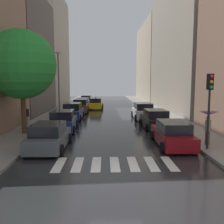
% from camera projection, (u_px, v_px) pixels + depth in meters
% --- Properties ---
extents(ground_plane, '(28.00, 72.00, 0.04)m').
position_uv_depth(ground_plane, '(108.00, 111.00, 33.66)').
color(ground_plane, '#252527').
extents(sidewalk_left, '(3.00, 72.00, 0.15)m').
position_uv_depth(sidewalk_left, '(61.00, 111.00, 33.46)').
color(sidewalk_left, gray).
rests_on(sidewalk_left, ground).
extents(sidewalk_right, '(3.00, 72.00, 0.15)m').
position_uv_depth(sidewalk_right, '(155.00, 110.00, 33.84)').
color(sidewalk_right, gray).
rests_on(sidewalk_right, ground).
extents(crosswalk_stripes, '(5.85, 2.20, 0.01)m').
position_uv_depth(crosswalk_stripes, '(115.00, 164.00, 11.84)').
color(crosswalk_stripes, silver).
rests_on(crosswalk_stripes, ground).
extents(building_left_mid, '(6.00, 12.43, 14.67)m').
position_uv_depth(building_left_mid, '(20.00, 55.00, 29.93)').
color(building_left_mid, '#564C47').
rests_on(building_left_mid, ground).
extents(building_left_far, '(6.00, 15.24, 19.45)m').
position_uv_depth(building_left_far, '(46.00, 50.00, 43.58)').
color(building_left_far, '#9E9384').
rests_on(building_left_far, ground).
extents(building_right_mid, '(6.00, 21.09, 25.02)m').
position_uv_depth(building_right_mid, '(188.00, 20.00, 33.24)').
color(building_right_mid, '#9E9384').
rests_on(building_right_mid, ground).
extents(building_right_far, '(6.00, 20.38, 16.82)m').
position_uv_depth(building_right_far, '(155.00, 63.00, 54.82)').
color(building_right_far, '#B2A38C').
rests_on(building_right_far, ground).
extents(parked_car_left_nearest, '(2.19, 4.32, 1.59)m').
position_uv_depth(parked_car_left_nearest, '(49.00, 137.00, 14.35)').
color(parked_car_left_nearest, '#474C51').
rests_on(parked_car_left_nearest, ground).
extents(parked_car_left_second, '(2.26, 4.43, 1.69)m').
position_uv_depth(parked_car_left_second, '(63.00, 121.00, 19.92)').
color(parked_car_left_second, navy).
rests_on(parked_car_left_second, ground).
extents(parked_car_left_third, '(2.20, 4.36, 1.79)m').
position_uv_depth(parked_car_left_third, '(73.00, 112.00, 26.04)').
color(parked_car_left_third, navy).
rests_on(parked_car_left_third, ground).
extents(parked_car_left_fourth, '(2.22, 4.21, 1.78)m').
position_uv_depth(parked_car_left_fourth, '(80.00, 106.00, 31.93)').
color(parked_car_left_fourth, brown).
rests_on(parked_car_left_fourth, ground).
extents(parked_car_left_fifth, '(2.20, 4.43, 1.58)m').
position_uv_depth(parked_car_left_fifth, '(83.00, 103.00, 37.73)').
color(parked_car_left_fifth, navy).
rests_on(parked_car_left_fifth, ground).
extents(parked_car_left_sixth, '(2.16, 4.70, 1.60)m').
position_uv_depth(parked_car_left_sixth, '(86.00, 100.00, 44.02)').
color(parked_car_left_sixth, silver).
rests_on(parked_car_left_sixth, ground).
extents(parked_car_right_nearest, '(2.10, 4.75, 1.58)m').
position_uv_depth(parked_car_right_nearest, '(172.00, 134.00, 15.11)').
color(parked_car_right_nearest, maroon).
rests_on(parked_car_right_nearest, ground).
extents(parked_car_right_second, '(2.29, 4.25, 1.64)m').
position_uv_depth(parked_car_right_second, '(155.00, 120.00, 20.93)').
color(parked_car_right_second, black).
rests_on(parked_car_right_second, ground).
extents(parked_car_right_third, '(2.20, 4.52, 1.74)m').
position_uv_depth(parked_car_right_third, '(143.00, 111.00, 26.57)').
color(parked_car_right_third, silver).
rests_on(parked_car_right_third, ground).
extents(taxi_midroad, '(2.19, 4.68, 1.81)m').
position_uv_depth(taxi_midroad, '(96.00, 104.00, 36.52)').
color(taxi_midroad, yellow).
rests_on(taxi_midroad, ground).
extents(pedestrian_by_kerb, '(0.36, 0.36, 1.71)m').
position_uv_depth(pedestrian_by_kerb, '(27.00, 115.00, 21.46)').
color(pedestrian_by_kerb, gray).
rests_on(pedestrian_by_kerb, sidewalk_left).
extents(pedestrian_far_side, '(1.05, 1.05, 2.04)m').
position_uv_depth(pedestrian_far_side, '(208.00, 120.00, 14.86)').
color(pedestrian_far_side, brown).
rests_on(pedestrian_far_side, sidewalk_right).
extents(street_tree_left, '(5.08, 5.08, 7.66)m').
position_uv_depth(street_tree_left, '(22.00, 65.00, 17.76)').
color(street_tree_left, '#513823').
rests_on(street_tree_left, sidewalk_left).
extents(traffic_light_right_corner, '(0.30, 0.42, 4.30)m').
position_uv_depth(traffic_light_right_corner, '(210.00, 95.00, 13.67)').
color(traffic_light_right_corner, black).
rests_on(traffic_light_right_corner, sidewalk_right).
extents(lamp_post_left, '(0.60, 0.28, 7.13)m').
position_uv_depth(lamp_post_left, '(59.00, 80.00, 26.63)').
color(lamp_post_left, '#595B60').
rests_on(lamp_post_left, sidewalk_left).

